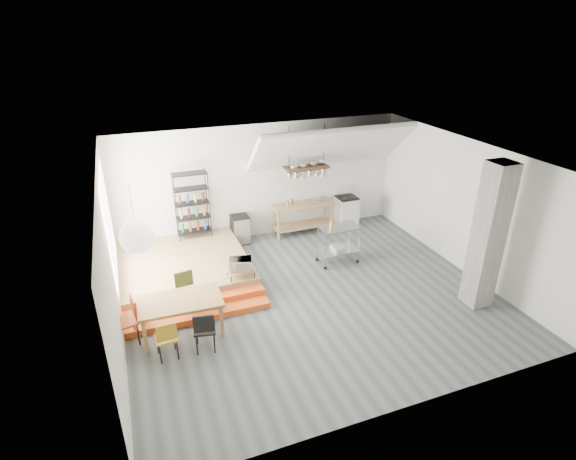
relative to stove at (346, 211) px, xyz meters
name	(u,v)px	position (x,y,z in m)	size (l,w,h in m)	color
floor	(311,296)	(-2.50, -3.16, -0.48)	(8.00, 8.00, 0.00)	#4A5255
wall_back	(262,182)	(-2.50, 0.34, 1.12)	(8.00, 0.04, 3.20)	silver
wall_left	(111,265)	(-6.50, -3.16, 1.12)	(0.04, 7.00, 3.20)	silver
wall_right	(465,207)	(1.50, -3.16, 1.12)	(0.04, 7.00, 3.20)	silver
ceiling	(314,158)	(-2.50, -3.16, 2.72)	(8.00, 7.00, 0.02)	white
slope_ceiling	(331,147)	(-0.70, -0.26, 2.07)	(4.40, 1.80, 0.15)	white
window_pane	(109,224)	(-6.48, -1.66, 1.32)	(0.02, 2.50, 2.20)	white
platform	(184,267)	(-5.00, -1.16, -0.28)	(3.00, 3.00, 0.40)	#9D774E
step_lower	(200,316)	(-5.00, -3.11, -0.41)	(3.00, 0.35, 0.13)	#DC5519
step_upper	(196,304)	(-5.00, -2.76, -0.35)	(3.00, 0.35, 0.27)	#DC5519
concrete_column	(488,237)	(0.80, -4.66, 1.12)	(0.50, 0.50, 3.20)	slate
kitchen_counter	(303,213)	(-1.40, -0.01, 0.15)	(1.80, 0.60, 0.91)	#9D774E
stove	(346,211)	(0.00, 0.00, 0.00)	(0.60, 0.60, 1.18)	white
pot_rack	(308,170)	(-1.37, -0.23, 1.50)	(1.20, 0.50, 1.43)	#442C1B
wire_shelving	(192,204)	(-4.50, 0.04, 0.85)	(0.88, 0.38, 1.80)	black
microwave_shelf	(241,270)	(-3.90, -2.41, 0.07)	(0.60, 0.40, 0.16)	#9D774E
paper_lantern	(137,237)	(-5.99, -3.41, 1.72)	(0.60, 0.60, 0.60)	white
dining_table	(180,303)	(-5.39, -3.43, 0.19)	(1.62, 0.95, 0.76)	brown
chair_mustard	(166,337)	(-5.75, -4.14, 0.02)	(0.40, 0.40, 0.84)	gold
chair_black	(204,328)	(-5.07, -4.16, 0.04)	(0.47, 0.47, 0.88)	black
chair_olive	(186,289)	(-5.17, -2.72, 0.06)	(0.46, 0.46, 0.90)	#4F5629
chair_red	(129,317)	(-6.35, -3.38, 0.09)	(0.51, 0.51, 0.96)	#B34419
rolling_cart	(338,239)	(-1.23, -1.94, 0.16)	(1.02, 0.59, 0.99)	silver
mini_fridge	(240,229)	(-3.25, 0.04, -0.08)	(0.47, 0.47, 0.79)	black
microwave	(240,264)	(-3.90, -2.41, 0.22)	(0.50, 0.34, 0.28)	beige
bowl	(310,203)	(-1.20, -0.06, 0.46)	(0.23, 0.23, 0.06)	silver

